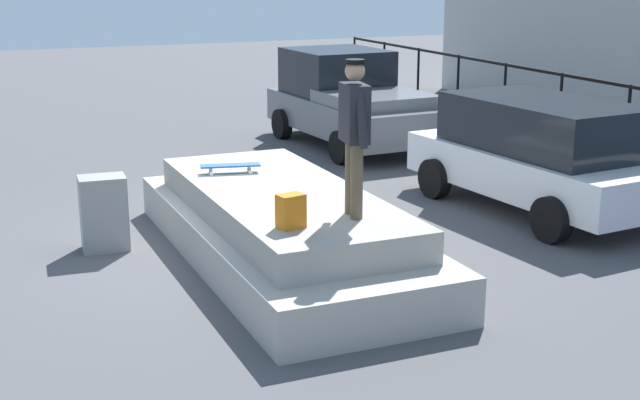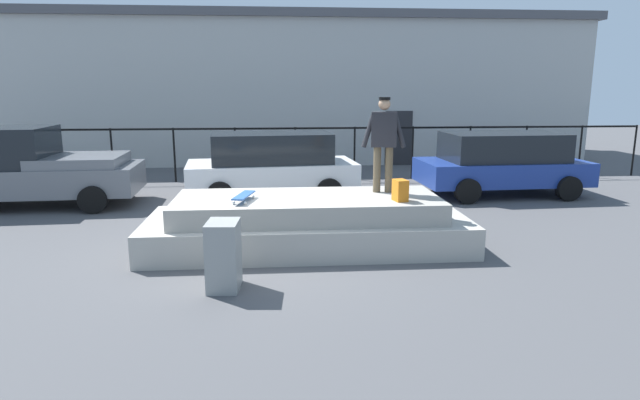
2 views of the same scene
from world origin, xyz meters
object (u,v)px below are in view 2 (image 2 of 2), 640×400
Objects in this scene: skateboard at (244,196)px; skateboarder at (384,138)px; backpack at (400,190)px; car_grey_pickup_near at (34,168)px; car_white_hatchback_mid at (272,164)px; car_blue_hatchback_far at (502,162)px; utility_box at (224,255)px.

skateboarder is at bearing 13.96° from skateboard.
backpack is 0.08× the size of car_grey_pickup_near.
car_grey_pickup_near is at bearing -174.65° from car_white_hatchback_mid.
backpack is (2.69, -0.18, 0.08)m from skateboard.
car_white_hatchback_mid is at bearing 5.35° from car_grey_pickup_near.
car_white_hatchback_mid is 6.16m from car_blue_hatchback_far.
car_white_hatchback_mid is (-2.25, 4.98, -0.21)m from backpack.
car_grey_pickup_near is 11.89m from car_blue_hatchback_far.
skateboarder reaches higher than skateboard.
skateboarder is 0.39× the size of car_white_hatchback_mid.
car_grey_pickup_near is 7.83m from utility_box.
car_grey_pickup_near reaches higher than car_blue_hatchback_far.
skateboarder is at bearing 44.37° from utility_box.
skateboarder is 8.68m from car_grey_pickup_near.
car_grey_pickup_near is at bearing 134.62° from utility_box.
car_white_hatchback_mid is 4.52× the size of utility_box.
car_blue_hatchback_far is (11.88, 0.44, -0.05)m from car_grey_pickup_near.
skateboarder is 5.85m from car_blue_hatchback_far.
car_white_hatchback_mid reaches higher than backpack.
skateboard is at bearing 87.23° from utility_box.
skateboarder is 0.38× the size of car_grey_pickup_near.
skateboard reaches higher than utility_box.
car_blue_hatchback_far is (6.16, -0.09, -0.01)m from car_white_hatchback_mid.
car_grey_pickup_near reaches higher than car_white_hatchback_mid.
skateboard is 2.23× the size of backpack.
car_grey_pickup_near is (-7.96, 4.45, -0.17)m from backpack.
car_grey_pickup_near is (-5.27, 4.27, -0.08)m from skateboard.
car_grey_pickup_near is 1.02× the size of car_white_hatchback_mid.
backpack is at bearing -65.73° from car_white_hatchback_mid.
skateboarder is at bearing -1.26° from backpack.
skateboarder reaches higher than car_white_hatchback_mid.
skateboard is at bearing -38.99° from car_grey_pickup_near.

